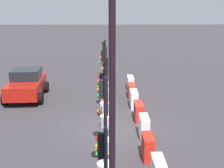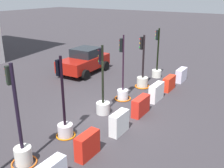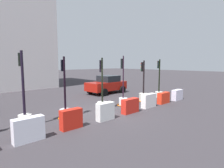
{
  "view_description": "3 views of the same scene",
  "coord_description": "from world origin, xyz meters",
  "px_view_note": "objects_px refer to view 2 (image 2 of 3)",
  "views": [
    {
      "loc": [
        -13.41,
        0.42,
        5.59
      ],
      "look_at": [
        1.61,
        0.12,
        1.61
      ],
      "focal_mm": 51.58,
      "sensor_mm": 36.0,
      "label": 1
    },
    {
      "loc": [
        -8.69,
        -5.82,
        5.33
      ],
      "look_at": [
        0.6,
        0.17,
        1.33
      ],
      "focal_mm": 41.53,
      "sensor_mm": 36.0,
      "label": 2
    },
    {
      "loc": [
        -6.98,
        -8.06,
        2.88
      ],
      "look_at": [
        0.59,
        -0.02,
        1.62
      ],
      "focal_mm": 29.9,
      "sensor_mm": 36.0,
      "label": 3
    }
  ],
  "objects_px": {
    "traffic_light_2": "(65,122)",
    "traffic_light_3": "(103,101)",
    "traffic_light_5": "(142,79)",
    "construction_barrier_6": "(169,83)",
    "car_red_compact": "(84,61)",
    "traffic_light_4": "(123,90)",
    "construction_barrier_3": "(119,123)",
    "traffic_light_1": "(22,147)",
    "construction_barrier_5": "(156,92)",
    "construction_barrier_2": "(87,145)",
    "construction_barrier_4": "(141,106)",
    "traffic_light_6": "(157,68)",
    "construction_barrier_7": "(181,75)"
  },
  "relations": [
    {
      "from": "car_red_compact",
      "to": "traffic_light_4",
      "type": "bearing_deg",
      "value": -119.64
    },
    {
      "from": "traffic_light_1",
      "to": "traffic_light_3",
      "type": "relative_size",
      "value": 1.07
    },
    {
      "from": "traffic_light_4",
      "to": "construction_barrier_6",
      "type": "height_order",
      "value": "traffic_light_4"
    },
    {
      "from": "construction_barrier_5",
      "to": "car_red_compact",
      "type": "bearing_deg",
      "value": 73.59
    },
    {
      "from": "traffic_light_3",
      "to": "traffic_light_5",
      "type": "distance_m",
      "value": 4.09
    },
    {
      "from": "traffic_light_6",
      "to": "construction_barrier_3",
      "type": "height_order",
      "value": "traffic_light_6"
    },
    {
      "from": "traffic_light_1",
      "to": "construction_barrier_2",
      "type": "xyz_separation_m",
      "value": [
        1.43,
        -1.52,
        -0.2
      ]
    },
    {
      "from": "traffic_light_1",
      "to": "construction_barrier_3",
      "type": "xyz_separation_m",
      "value": [
        3.34,
        -1.61,
        -0.19
      ]
    },
    {
      "from": "traffic_light_1",
      "to": "car_red_compact",
      "type": "height_order",
      "value": "traffic_light_1"
    },
    {
      "from": "traffic_light_1",
      "to": "construction_barrier_4",
      "type": "relative_size",
      "value": 2.97
    },
    {
      "from": "traffic_light_3",
      "to": "traffic_light_6",
      "type": "distance_m",
      "value": 6.28
    },
    {
      "from": "traffic_light_5",
      "to": "construction_barrier_2",
      "type": "height_order",
      "value": "traffic_light_5"
    },
    {
      "from": "traffic_light_2",
      "to": "traffic_light_3",
      "type": "distance_m",
      "value": 2.43
    },
    {
      "from": "construction_barrier_2",
      "to": "construction_barrier_4",
      "type": "height_order",
      "value": "construction_barrier_2"
    },
    {
      "from": "construction_barrier_2",
      "to": "car_red_compact",
      "type": "bearing_deg",
      "value": 39.06
    },
    {
      "from": "traffic_light_5",
      "to": "construction_barrier_4",
      "type": "relative_size",
      "value": 2.66
    },
    {
      "from": "construction_barrier_3",
      "to": "construction_barrier_4",
      "type": "bearing_deg",
      "value": 1.02
    },
    {
      "from": "construction_barrier_3",
      "to": "construction_barrier_4",
      "type": "xyz_separation_m",
      "value": [
        1.94,
        0.03,
        -0.03
      ]
    },
    {
      "from": "traffic_light_4",
      "to": "construction_barrier_4",
      "type": "relative_size",
      "value": 2.91
    },
    {
      "from": "traffic_light_1",
      "to": "traffic_light_4",
      "type": "height_order",
      "value": "traffic_light_1"
    },
    {
      "from": "traffic_light_5",
      "to": "construction_barrier_5",
      "type": "height_order",
      "value": "traffic_light_5"
    },
    {
      "from": "car_red_compact",
      "to": "traffic_light_2",
      "type": "bearing_deg",
      "value": -146.7
    },
    {
      "from": "construction_barrier_5",
      "to": "construction_barrier_6",
      "type": "relative_size",
      "value": 1.05
    },
    {
      "from": "construction_barrier_7",
      "to": "car_red_compact",
      "type": "xyz_separation_m",
      "value": [
        -1.81,
        6.18,
        0.42
      ]
    },
    {
      "from": "traffic_light_2",
      "to": "construction_barrier_3",
      "type": "bearing_deg",
      "value": -51.05
    },
    {
      "from": "traffic_light_3",
      "to": "traffic_light_5",
      "type": "height_order",
      "value": "traffic_light_3"
    },
    {
      "from": "traffic_light_1",
      "to": "traffic_light_5",
      "type": "xyz_separation_m",
      "value": [
        8.53,
        -0.03,
        -0.13
      ]
    },
    {
      "from": "traffic_light_6",
      "to": "construction_barrier_4",
      "type": "relative_size",
      "value": 2.76
    },
    {
      "from": "traffic_light_2",
      "to": "traffic_light_6",
      "type": "height_order",
      "value": "traffic_light_2"
    },
    {
      "from": "traffic_light_3",
      "to": "traffic_light_5",
      "type": "xyz_separation_m",
      "value": [
        4.09,
        0.04,
        -0.11
      ]
    },
    {
      "from": "traffic_light_1",
      "to": "traffic_light_3",
      "type": "distance_m",
      "value": 4.44
    },
    {
      "from": "construction_barrier_3",
      "to": "construction_barrier_4",
      "type": "height_order",
      "value": "construction_barrier_3"
    },
    {
      "from": "construction_barrier_2",
      "to": "construction_barrier_6",
      "type": "xyz_separation_m",
      "value": [
        7.49,
        0.0,
        -0.05
      ]
    },
    {
      "from": "traffic_light_5",
      "to": "construction_barrier_6",
      "type": "relative_size",
      "value": 2.75
    },
    {
      "from": "traffic_light_3",
      "to": "construction_barrier_6",
      "type": "bearing_deg",
      "value": -17.92
    },
    {
      "from": "traffic_light_1",
      "to": "construction_barrier_3",
      "type": "distance_m",
      "value": 3.71
    },
    {
      "from": "traffic_light_6",
      "to": "construction_barrier_2",
      "type": "bearing_deg",
      "value": -170.55
    },
    {
      "from": "traffic_light_6",
      "to": "construction_barrier_3",
      "type": "bearing_deg",
      "value": -167.5
    },
    {
      "from": "traffic_light_1",
      "to": "traffic_light_4",
      "type": "relative_size",
      "value": 1.02
    },
    {
      "from": "construction_barrier_5",
      "to": "construction_barrier_2",
      "type": "bearing_deg",
      "value": -179.92
    },
    {
      "from": "traffic_light_5",
      "to": "traffic_light_4",
      "type": "bearing_deg",
      "value": 178.83
    },
    {
      "from": "construction_barrier_3",
      "to": "car_red_compact",
      "type": "relative_size",
      "value": 0.24
    },
    {
      "from": "traffic_light_6",
      "to": "construction_barrier_5",
      "type": "bearing_deg",
      "value": -156.64
    },
    {
      "from": "traffic_light_4",
      "to": "car_red_compact",
      "type": "distance_m",
      "value": 5.27
    },
    {
      "from": "construction_barrier_5",
      "to": "car_red_compact",
      "type": "distance_m",
      "value": 6.36
    },
    {
      "from": "traffic_light_3",
      "to": "car_red_compact",
      "type": "relative_size",
      "value": 0.8
    },
    {
      "from": "traffic_light_2",
      "to": "traffic_light_3",
      "type": "relative_size",
      "value": 1.01
    },
    {
      "from": "traffic_light_1",
      "to": "car_red_compact",
      "type": "relative_size",
      "value": 0.86
    },
    {
      "from": "construction_barrier_3",
      "to": "construction_barrier_4",
      "type": "relative_size",
      "value": 0.84
    },
    {
      "from": "traffic_light_2",
      "to": "traffic_light_5",
      "type": "height_order",
      "value": "traffic_light_2"
    }
  ]
}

